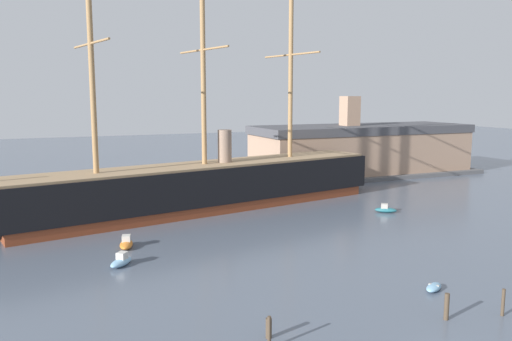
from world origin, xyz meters
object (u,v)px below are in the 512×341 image
mooring_piling_nearest (269,332)px  dockside_warehouse_right (361,150)px  motorboat_distant_centre (210,190)px  dinghy_foreground_right (434,287)px  motorboat_mid_left (121,261)px  motorboat_alongside_bow (126,243)px  mooring_piling_right_pair (503,302)px  mooring_piling_midwater (269,328)px  motorboat_alongside_stern (386,209)px  mooring_piling_left_pair (447,307)px  tall_ship (205,186)px

mooring_piling_nearest → dockside_warehouse_right: size_ratio=0.04×
motorboat_distant_centre → dinghy_foreground_right: bearing=-86.0°
motorboat_mid_left → motorboat_alongside_bow: motorboat_alongside_bow is taller
dinghy_foreground_right → mooring_piling_right_pair: (1.16, -6.16, 0.79)m
motorboat_mid_left → mooring_piling_midwater: size_ratio=2.23×
motorboat_alongside_stern → mooring_piling_right_pair: (-13.79, -32.56, 0.62)m
motorboat_alongside_stern → mooring_piling_right_pair: 35.37m
mooring_piling_left_pair → mooring_piling_right_pair: mooring_piling_right_pair is taller
motorboat_alongside_bow → motorboat_distant_centre: motorboat_alongside_bow is taller
mooring_piling_midwater → dockside_warehouse_right: size_ratio=0.03×
motorboat_alongside_bow → motorboat_distant_centre: bearing=55.9°
tall_ship → motorboat_alongside_bow: 20.59m
tall_ship → dockside_warehouse_right: size_ratio=1.36×
mooring_piling_left_pair → mooring_piling_nearest: bearing=175.1°
motorboat_alongside_stern → mooring_piling_midwater: (-31.87, -28.81, 0.27)m
motorboat_distant_centre → mooring_piling_midwater: 55.39m
mooring_piling_nearest → mooring_piling_midwater: 1.54m
mooring_piling_nearest → mooring_piling_right_pair: size_ratio=1.05×
mooring_piling_nearest → dockside_warehouse_right: (50.13, 61.94, 4.13)m
dinghy_foreground_right → mooring_piling_midwater: bearing=-171.9°
motorboat_alongside_stern → tall_ship: bearing=153.1°
motorboat_mid_left → motorboat_alongside_stern: size_ratio=1.00×
dockside_warehouse_right → tall_ship: bearing=-154.3°
dinghy_foreground_right → motorboat_alongside_stern: bearing=60.5°
motorboat_alongside_bow → motorboat_alongside_stern: (37.43, 2.93, -0.03)m
tall_ship → motorboat_alongside_bow: (-13.92, -14.85, -3.15)m
mooring_piling_left_pair → mooring_piling_midwater: mooring_piling_left_pair is taller
mooring_piling_right_pair → dockside_warehouse_right: 71.73m
dinghy_foreground_right → motorboat_mid_left: size_ratio=0.81×
mooring_piling_nearest → mooring_piling_midwater: mooring_piling_nearest is taller
motorboat_mid_left → motorboat_alongside_bow: (1.47, 5.98, 0.02)m
mooring_piling_left_pair → motorboat_alongside_bow: bearing=123.9°
motorboat_distant_centre → dockside_warehouse_right: (36.22, 6.81, 4.83)m
motorboat_mid_left → motorboat_distant_centre: motorboat_mid_left is taller
motorboat_alongside_stern → mooring_piling_midwater: mooring_piling_midwater is taller
mooring_piling_nearest → dockside_warehouse_right: 79.79m
motorboat_alongside_bow → mooring_piling_midwater: bearing=-77.9°
dinghy_foreground_right → dockside_warehouse_right: dockside_warehouse_right is taller
motorboat_alongside_stern → mooring_piling_left_pair: size_ratio=1.57×
motorboat_alongside_bow → motorboat_mid_left: bearing=-103.8°
dinghy_foreground_right → mooring_piling_right_pair: mooring_piling_right_pair is taller
motorboat_alongside_bow → mooring_piling_right_pair: size_ratio=1.65×
tall_ship → mooring_piling_right_pair: bearing=-77.7°
mooring_piling_nearest → mooring_piling_left_pair: bearing=-4.9°
mooring_piling_nearest → mooring_piling_right_pair: mooring_piling_nearest is taller
motorboat_mid_left → mooring_piling_midwater: bearing=-70.5°
motorboat_alongside_bow → mooring_piling_midwater: mooring_piling_midwater is taller
motorboat_distant_centre → mooring_piling_left_pair: bearing=-89.7°
dinghy_foreground_right → mooring_piling_nearest: (-17.51, -3.78, 0.85)m
tall_ship → mooring_piling_nearest: bearing=-102.0°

